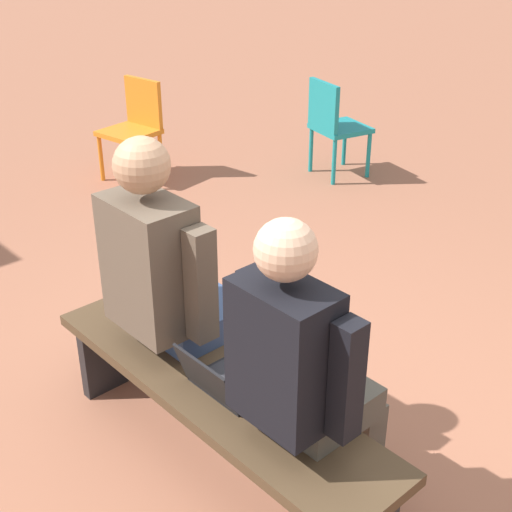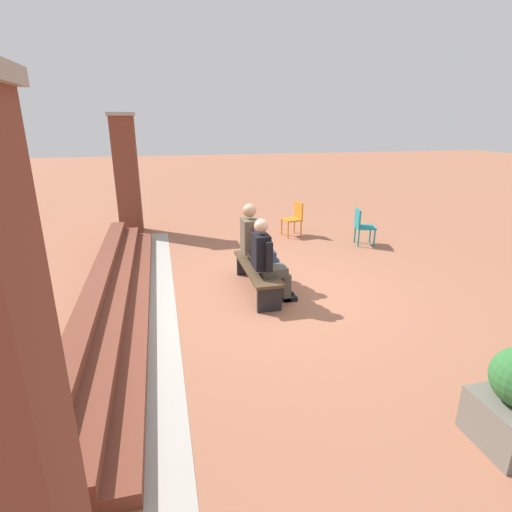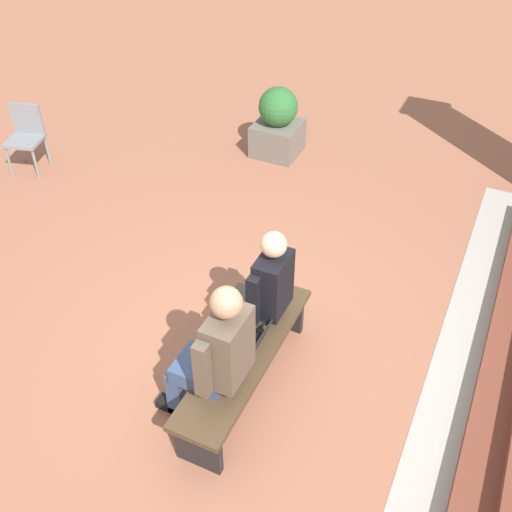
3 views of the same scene
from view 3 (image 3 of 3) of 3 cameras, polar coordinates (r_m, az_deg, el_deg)
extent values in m
plane|color=#9E6047|center=(5.40, -1.99, -10.16)|extent=(60.00, 60.00, 0.00)
cube|color=#A8A399|center=(5.02, 16.22, -17.81)|extent=(8.26, 0.40, 0.01)
cube|color=#4C3823|center=(4.90, -0.99, -9.24)|extent=(1.80, 0.44, 0.05)
cube|color=black|center=(5.57, 2.65, -5.22)|extent=(0.06, 0.37, 0.40)
cube|color=black|center=(4.66, -5.49, -17.71)|extent=(0.06, 0.37, 0.40)
cube|color=#4C473D|center=(5.17, -0.59, -4.76)|extent=(0.33, 0.38, 0.13)
cube|color=#4C473D|center=(5.48, -2.00, -5.73)|extent=(0.11, 0.12, 0.45)
cube|color=black|center=(5.64, -2.48, -6.94)|extent=(0.11, 0.23, 0.07)
cube|color=#4C473D|center=(5.38, -2.83, -6.90)|extent=(0.11, 0.12, 0.45)
cube|color=black|center=(5.53, -3.30, -8.10)|extent=(0.11, 0.23, 0.07)
cube|color=black|center=(4.88, 1.62, -2.64)|extent=(0.36, 0.23, 0.54)
cube|color=#195133|center=(4.94, 0.34, -2.58)|extent=(0.05, 0.01, 0.32)
cube|color=black|center=(5.07, 1.97, -1.02)|extent=(0.09, 0.10, 0.46)
cube|color=black|center=(4.76, -0.26, -4.25)|extent=(0.09, 0.10, 0.46)
sphere|color=#DBAD89|center=(4.62, 1.70, 1.10)|extent=(0.21, 0.21, 0.21)
cube|color=#384C75|center=(4.69, -5.07, -10.73)|extent=(0.35, 0.42, 0.15)
cube|color=#384C75|center=(5.04, -6.46, -11.31)|extent=(0.11, 0.12, 0.45)
cube|color=black|center=(5.21, -6.92, -12.40)|extent=(0.11, 0.25, 0.07)
cube|color=#384C75|center=(4.94, -7.58, -12.80)|extent=(0.11, 0.12, 0.45)
cube|color=black|center=(5.11, -8.02, -13.86)|extent=(0.11, 0.25, 0.07)
cube|color=brown|center=(4.34, -2.68, -8.64)|extent=(0.40, 0.25, 0.58)
cube|color=brown|center=(4.53, -2.04, -6.42)|extent=(0.09, 0.10, 0.50)
cube|color=brown|center=(4.24, -5.13, -10.75)|extent=(0.09, 0.10, 0.50)
sphere|color=tan|center=(4.03, -2.86, -4.45)|extent=(0.23, 0.23, 0.23)
cube|color=black|center=(4.93, -1.07, -8.29)|extent=(0.32, 0.22, 0.02)
cube|color=#2D2D33|center=(4.92, -1.18, -8.15)|extent=(0.29, 0.15, 0.00)
cube|color=black|center=(4.81, 0.44, -7.96)|extent=(0.32, 0.07, 0.19)
cube|color=#33519E|center=(4.81, 0.35, -7.93)|extent=(0.28, 0.06, 0.17)
cube|color=gray|center=(8.33, -21.18, 10.21)|extent=(0.52, 0.52, 0.04)
cube|color=gray|center=(8.38, -20.97, 12.16)|extent=(0.15, 0.39, 0.40)
cylinder|color=gray|center=(8.38, -22.46, 8.30)|extent=(0.04, 0.04, 0.40)
cylinder|color=gray|center=(8.21, -20.25, 8.23)|extent=(0.04, 0.04, 0.40)
cylinder|color=gray|center=(8.65, -21.40, 9.55)|extent=(0.04, 0.04, 0.40)
cylinder|color=gray|center=(8.48, -19.24, 9.49)|extent=(0.04, 0.04, 0.40)
cube|color=#6B665B|center=(8.27, 2.05, 11.13)|extent=(0.60, 0.60, 0.44)
sphere|color=#2D6B33|center=(8.07, 2.13, 14.02)|extent=(0.52, 0.52, 0.52)
camera|label=1|loc=(5.11, 24.36, 14.96)|focal=50.00mm
camera|label=2|loc=(9.09, 28.07, 26.51)|focal=28.00mm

